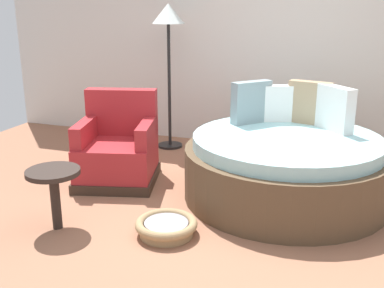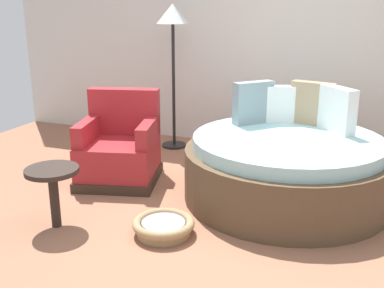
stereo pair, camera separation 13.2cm
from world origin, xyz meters
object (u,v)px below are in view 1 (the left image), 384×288
at_px(pet_basket, 166,226).
at_px(side_table, 54,181).
at_px(round_daybed, 285,165).
at_px(red_armchair, 118,151).
at_px(floor_lamp, 168,28).

distance_m(pet_basket, side_table, 0.99).
distance_m(round_daybed, side_table, 2.14).
bearing_deg(side_table, round_daybed, 37.29).
distance_m(red_armchair, side_table, 1.16).
distance_m(round_daybed, pet_basket, 1.38).
distance_m(side_table, floor_lamp, 2.70).
bearing_deg(red_armchair, floor_lamp, 87.29).
relative_size(red_armchair, pet_basket, 1.91).
distance_m(round_daybed, floor_lamp, 2.37).
xyz_separation_m(round_daybed, side_table, (-1.70, -1.29, 0.10)).
height_order(round_daybed, floor_lamp, floor_lamp).
bearing_deg(pet_basket, red_armchair, 134.25).
height_order(red_armchair, pet_basket, red_armchair).
relative_size(red_armchair, side_table, 1.88).
bearing_deg(pet_basket, side_table, -168.16).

